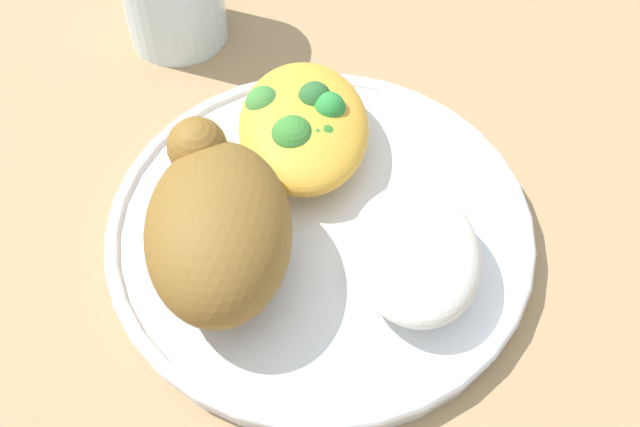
{
  "coord_description": "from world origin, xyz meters",
  "views": [
    {
      "loc": [
        -0.29,
        0.01,
        0.43
      ],
      "look_at": [
        0.0,
        0.0,
        0.03
      ],
      "focal_mm": 47.84,
      "sensor_mm": 36.0,
      "label": 1
    }
  ],
  "objects": [
    {
      "name": "rice_pile",
      "position": [
        -0.03,
        -0.05,
        0.03
      ],
      "size": [
        0.09,
        0.07,
        0.03
      ],
      "primitive_type": "ellipsoid",
      "color": "white",
      "rests_on": "plate"
    },
    {
      "name": "plate",
      "position": [
        0.0,
        0.0,
        0.01
      ],
      "size": [
        0.25,
        0.25,
        0.02
      ],
      "color": "white",
      "rests_on": "ground_plane"
    },
    {
      "name": "roasted_chicken",
      "position": [
        -0.02,
        0.06,
        0.05
      ],
      "size": [
        0.12,
        0.08,
        0.07
      ],
      "color": "brown",
      "rests_on": "plate"
    },
    {
      "name": "mac_cheese_with_broccoli",
      "position": [
        0.06,
        0.01,
        0.04
      ],
      "size": [
        0.11,
        0.08,
        0.04
      ],
      "color": "gold",
      "rests_on": "plate"
    },
    {
      "name": "ground_plane",
      "position": [
        0.0,
        0.0,
        0.0
      ],
      "size": [
        2.0,
        2.0,
        0.0
      ],
      "primitive_type": "plane",
      "color": "#A58259"
    }
  ]
}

